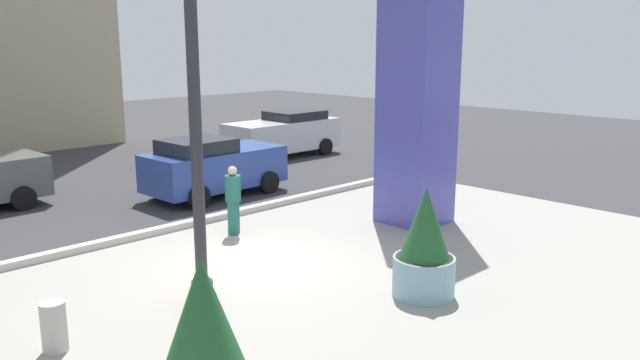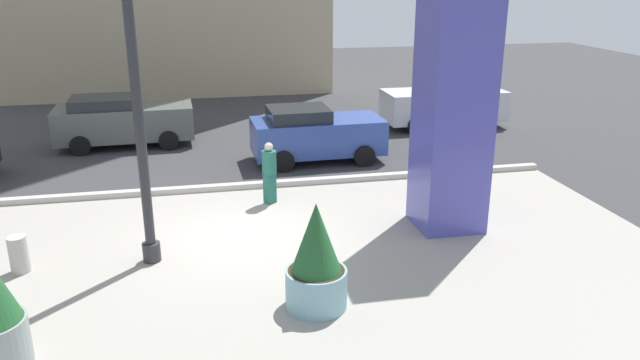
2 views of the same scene
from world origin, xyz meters
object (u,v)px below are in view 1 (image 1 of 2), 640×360
Objects in this scene: lamp_post at (195,124)px; potted_plant_curbside at (425,248)px; pedestrian_crossing at (233,197)px; art_pillar_blue at (418,92)px; concrete_bollard at (54,327)px; car_curb_west at (213,166)px; car_curb_east at (283,133)px; potted_plant_near_left at (204,353)px.

potted_plant_curbside is (2.91, -2.43, -2.19)m from lamp_post.
lamp_post is 4.49m from pedestrian_crossing.
art_pillar_blue reaches higher than potted_plant_curbside.
pedestrian_crossing is at bearing 27.78° from concrete_bollard.
pedestrian_crossing is at bearing 149.44° from art_pillar_blue.
potted_plant_curbside is 0.48× the size of car_curb_west.
concrete_bollard is (-2.49, 0.02, -2.68)m from lamp_post.
car_curb_west is 0.89× the size of car_curb_east.
potted_plant_near_left is at bearing -134.10° from car_curb_east.
art_pillar_blue is 9.48m from concrete_bollard.
concrete_bollard is 0.19× the size of car_curb_west.
lamp_post is 3.66m from concrete_bollard.
car_curb_west reaches higher than pedestrian_crossing.
car_curb_west is 6.62m from car_curb_east.
potted_plant_near_left is 2.82× the size of concrete_bollard.
potted_plant_curbside is (-3.64, -2.99, -2.30)m from art_pillar_blue.
car_curb_east is (7.38, 12.05, 0.01)m from potted_plant_curbside.
lamp_post reaches higher than potted_plant_near_left.
art_pillar_blue is (6.56, 0.55, 0.11)m from lamp_post.
lamp_post is 3.94× the size of pedestrian_crossing.
lamp_post is at bearing -175.17° from art_pillar_blue.
pedestrian_crossing is (-1.85, -3.41, 0.02)m from car_curb_west.
art_pillar_blue is 1.57× the size of car_curb_west.
art_pillar_blue reaches higher than potted_plant_near_left.
car_curb_west is (4.62, 6.20, -2.19)m from lamp_post.
potted_plant_near_left is at bearing -82.88° from concrete_bollard.
potted_plant_near_left is 0.52× the size of car_curb_west.
pedestrian_crossing is at bearing 50.76° from potted_plant_near_left.
car_curb_east is 2.83× the size of pedestrian_crossing.
art_pillar_blue is 8.43× the size of concrete_bollard.
concrete_bollard is at bearing -176.64° from art_pillar_blue.
car_curb_east is (5.67, 3.42, 0.02)m from car_curb_west.
art_pillar_blue is at bearing 3.36° from concrete_bollard.
art_pillar_blue is at bearing -30.56° from pedestrian_crossing.
potted_plant_curbside is at bearing -24.44° from concrete_bollard.
lamp_post is at bearing -136.93° from car_curb_east.
art_pillar_blue is 4.96m from pedestrian_crossing.
potted_plant_near_left is at bearing -125.65° from car_curb_west.
lamp_post is 8.36× the size of concrete_bollard.
potted_plant_curbside is at bearing -88.41° from pedestrian_crossing.
art_pillar_blue is at bearing 23.22° from potted_plant_near_left.
potted_plant_curbside is 14.13m from car_curb_east.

